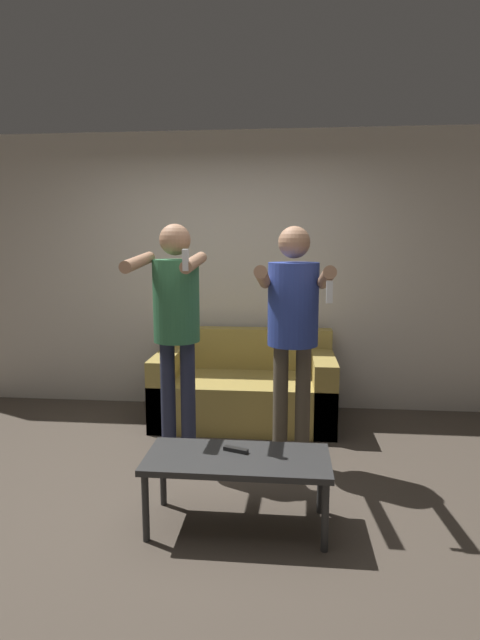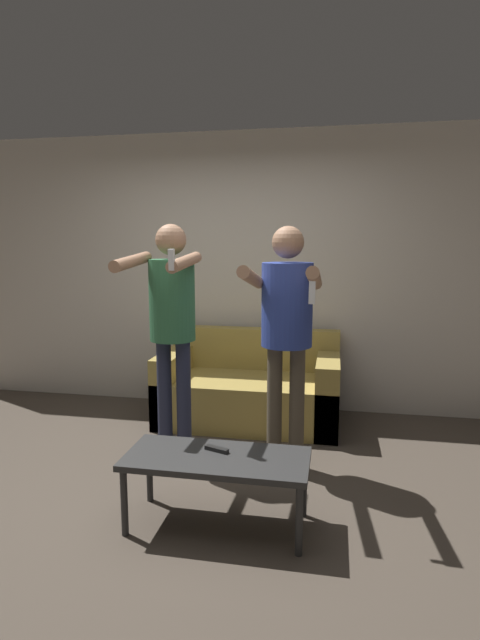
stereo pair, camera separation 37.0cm
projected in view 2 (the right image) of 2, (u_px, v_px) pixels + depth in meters
ground_plane at (180, 496)px, 3.27m from camera, size 14.00×14.00×0.00m
wall_back at (237, 272)px, 4.95m from camera, size 6.40×0.06×2.70m
couch at (250, 391)px, 4.63m from camera, size 1.63×0.86×0.82m
person_standing_left at (172, 313)px, 3.65m from camera, size 0.46×0.74×1.78m
person_standing_right at (287, 317)px, 3.49m from camera, size 0.48×0.83×1.76m
coffee_table at (217, 463)px, 2.88m from camera, size 1.06×0.47×0.43m
remote_on_table at (217, 449)px, 2.93m from camera, size 0.15×0.08×0.02m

